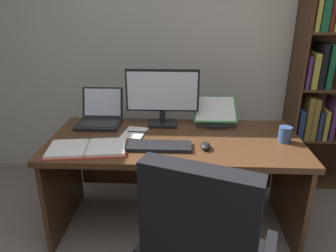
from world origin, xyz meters
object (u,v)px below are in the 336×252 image
object	(u,v)px
coffee_mug	(285,134)
desk	(175,158)
notepad	(134,133)
pen	(137,132)
laptop	(100,117)
monitor	(162,97)
keyboard	(159,146)
reading_stand_with_book	(215,112)
computer_mouse	(206,146)
open_binder	(87,148)

from	to	relation	value
coffee_mug	desk	bearing A→B (deg)	172.39
notepad	pen	xyz separation A→B (m)	(0.02, 0.00, 0.01)
notepad	laptop	bearing A→B (deg)	146.38
monitor	pen	distance (m)	0.32
desk	coffee_mug	distance (m)	0.78
keyboard	coffee_mug	size ratio (longest dim) A/B	3.97
monitor	reading_stand_with_book	distance (m)	0.43
computer_mouse	coffee_mug	world-z (taller)	coffee_mug
pen	coffee_mug	bearing A→B (deg)	-5.33
laptop	open_binder	xyz separation A→B (m)	(0.03, -0.47, -0.04)
keyboard	computer_mouse	xyz separation A→B (m)	(0.30, 0.00, 0.01)
reading_stand_with_book	notepad	distance (m)	0.65
keyboard	pen	size ratio (longest dim) A/B	3.00
keyboard	reading_stand_with_book	bearing A→B (deg)	50.32
monitor	laptop	world-z (taller)	monitor
monitor	keyboard	size ratio (longest dim) A/B	1.29
open_binder	pen	world-z (taller)	open_binder
notepad	coffee_mug	world-z (taller)	coffee_mug
desk	keyboard	bearing A→B (deg)	-113.50
computer_mouse	reading_stand_with_book	world-z (taller)	reading_stand_with_book
desk	computer_mouse	xyz separation A→B (m)	(0.20, -0.23, 0.21)
notepad	monitor	bearing A→B (deg)	44.41
laptop	keyboard	distance (m)	0.64
keyboard	pen	xyz separation A→B (m)	(-0.17, 0.23, 0.00)
open_binder	notepad	bearing A→B (deg)	39.54
reading_stand_with_book	computer_mouse	bearing A→B (deg)	-101.85
keyboard	pen	distance (m)	0.28
laptop	coffee_mug	distance (m)	1.35
monitor	computer_mouse	xyz separation A→B (m)	(0.30, -0.41, -0.20)
computer_mouse	reading_stand_with_book	xyz separation A→B (m)	(0.10, 0.48, 0.07)
open_binder	notepad	size ratio (longest dim) A/B	2.50
notepad	pen	bearing A→B (deg)	0.00
open_binder	notepad	world-z (taller)	open_binder
monitor	coffee_mug	size ratio (longest dim) A/B	5.11
reading_stand_with_book	laptop	bearing A→B (deg)	-176.04
coffee_mug	monitor	bearing A→B (deg)	161.51
reading_stand_with_book	coffee_mug	world-z (taller)	reading_stand_with_book
pen	coffee_mug	world-z (taller)	coffee_mug
laptop	open_binder	world-z (taller)	laptop
laptop	open_binder	bearing A→B (deg)	-86.13
monitor	pen	bearing A→B (deg)	-132.39
desk	computer_mouse	bearing A→B (deg)	-49.61
desk	computer_mouse	size ratio (longest dim) A/B	16.50
pen	computer_mouse	bearing A→B (deg)	-26.01
reading_stand_with_book	coffee_mug	size ratio (longest dim) A/B	3.08
keyboard	open_binder	world-z (taller)	same
reading_stand_with_book	coffee_mug	xyz separation A→B (m)	(0.43, -0.35, -0.03)
keyboard	reading_stand_with_book	xyz separation A→B (m)	(0.40, 0.48, 0.07)
laptop	computer_mouse	size ratio (longest dim) A/B	3.11
desk	laptop	world-z (taller)	laptop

